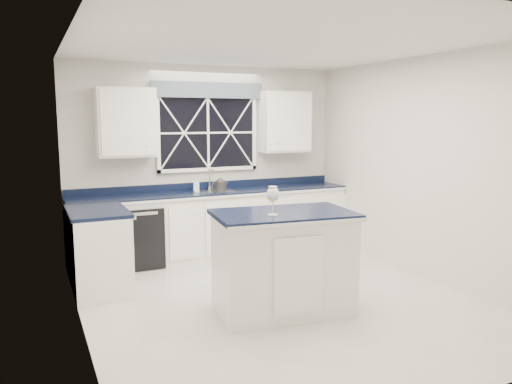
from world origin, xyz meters
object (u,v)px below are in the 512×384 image
island (283,262)px  wine_glass (273,195)px  soap_bottle (196,185)px  dishwasher (138,235)px  kettle (220,185)px  faucet (210,178)px

island → wine_glass: (-0.18, -0.11, 0.71)m
island → wine_glass: size_ratio=5.22×
island → soap_bottle: 2.43m
island → soap_bottle: size_ratio=8.68×
dishwasher → kettle: kettle is taller
island → wine_glass: bearing=-141.7°
dishwasher → faucet: (1.10, 0.19, 0.69)m
faucet → kettle: bearing=-71.2°
kettle → dishwasher: bearing=167.0°
island → soap_bottle: soap_bottle is taller
dishwasher → faucet: 1.31m
dishwasher → soap_bottle: soap_bottle is taller
dishwasher → island: 2.45m
island → wine_glass: wine_glass is taller
dishwasher → island: bearing=-65.6°
soap_bottle → kettle: bearing=-29.0°
dishwasher → island: size_ratio=0.56×
faucet → soap_bottle: bearing=-167.1°
wine_glass → soap_bottle: (0.04, 2.48, -0.20)m
dishwasher → wine_glass: wine_glass is taller
dishwasher → kettle: (1.17, -0.02, 0.62)m
wine_glass → island: bearing=31.6°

